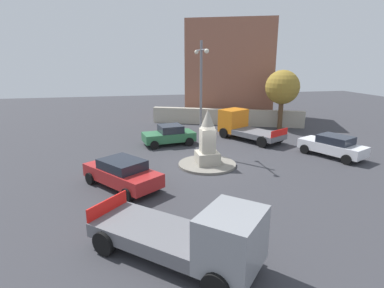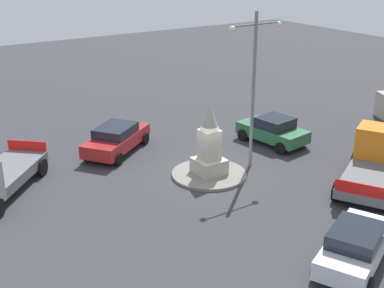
{
  "view_description": "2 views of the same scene",
  "coord_description": "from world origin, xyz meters",
  "views": [
    {
      "loc": [
        17.83,
        -4.83,
        6.36
      ],
      "look_at": [
        0.12,
        -0.99,
        1.46
      ],
      "focal_mm": 29.42,
      "sensor_mm": 36.0,
      "label": 1
    },
    {
      "loc": [
        12.82,
        18.11,
        10.24
      ],
      "look_at": [
        0.52,
        -0.68,
        1.5
      ],
      "focal_mm": 47.92,
      "sensor_mm": 36.0,
      "label": 2
    }
  ],
  "objects": [
    {
      "name": "truck_orange_waiting",
      "position": [
        -6.09,
        4.62,
        1.05
      ],
      "size": [
        5.74,
        4.47,
        2.3
      ],
      "color": "orange",
      "rests_on": "ground"
    },
    {
      "name": "traffic_island",
      "position": [
        0.0,
        0.0,
        0.07
      ],
      "size": [
        3.56,
        3.56,
        0.14
      ],
      "primitive_type": "cylinder",
      "color": "gray",
      "rests_on": "ground"
    },
    {
      "name": "streetlamp",
      "position": [
        -2.37,
        0.16,
        4.5
      ],
      "size": [
        2.97,
        0.28,
        7.51
      ],
      "color": "slate",
      "rests_on": "ground"
    },
    {
      "name": "ground_plane",
      "position": [
        0.0,
        0.0,
        0.0
      ],
      "size": [
        80.0,
        80.0,
        0.0
      ],
      "primitive_type": "plane",
      "color": "#38383D"
    },
    {
      "name": "monument",
      "position": [
        0.0,
        0.0,
        1.57
      ],
      "size": [
        1.35,
        1.35,
        3.35
      ],
      "color": "#B2AA99",
      "rests_on": "traffic_island"
    },
    {
      "name": "car_red_parked_right",
      "position": [
        2.37,
        -5.12,
        0.78
      ],
      "size": [
        4.64,
        4.09,
        1.48
      ],
      "color": "#B22323",
      "rests_on": "ground"
    },
    {
      "name": "car_green_far_side",
      "position": [
        -5.38,
        -1.58,
        0.77
      ],
      "size": [
        2.5,
        4.08,
        1.52
      ],
      "color": "#2D6B42",
      "rests_on": "ground"
    },
    {
      "name": "stone_boundary_wall",
      "position": [
        -11.68,
        5.06,
        0.79
      ],
      "size": [
        6.58,
        13.98,
        1.58
      ],
      "primitive_type": "cube",
      "rotation": [
        0.0,
        0.0,
        4.3
      ],
      "color": "#B2AA99",
      "rests_on": "ground"
    },
    {
      "name": "corner_building",
      "position": [
        -16.02,
        6.94,
        5.16
      ],
      "size": [
        9.54,
        10.92,
        10.33
      ],
      "primitive_type": "cube",
      "rotation": [
        0.0,
        0.0,
        4.3
      ],
      "color": "#935B47",
      "rests_on": "ground"
    },
    {
      "name": "truck_grey_parked_left",
      "position": [
        9.31,
        -2.94,
        0.98
      ],
      "size": [
        5.38,
        5.64,
        2.15
      ],
      "color": "gray",
      "rests_on": "ground"
    },
    {
      "name": "car_white_approaching",
      "position": [
        0.03,
        8.68,
        0.77
      ],
      "size": [
        4.54,
        3.3,
        1.48
      ],
      "color": "silver",
      "rests_on": "ground"
    },
    {
      "name": "tree_near_wall",
      "position": [
        -8.73,
        9.36,
        3.86
      ],
      "size": [
        3.09,
        3.09,
        5.45
      ],
      "color": "brown",
      "rests_on": "ground"
    }
  ]
}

